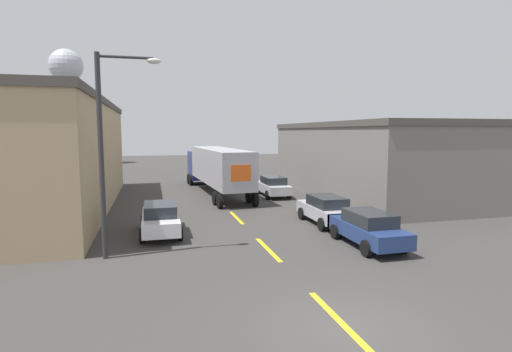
% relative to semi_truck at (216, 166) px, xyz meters
% --- Properties ---
extents(ground_plane, '(160.00, 160.00, 0.00)m').
position_rel_semi_truck_xyz_m(ground_plane, '(-0.34, -23.67, -2.25)').
color(ground_plane, '#3D3A38').
extents(road_centerline, '(0.20, 16.86, 0.01)m').
position_rel_semi_truck_xyz_m(road_centerline, '(-0.34, -16.47, -2.25)').
color(road_centerline, yellow).
rests_on(road_centerline, ground_plane).
extents(warehouse_left, '(11.11, 23.57, 7.13)m').
position_rel_semi_truck_xyz_m(warehouse_left, '(-13.28, -4.22, 1.32)').
color(warehouse_left, tan).
rests_on(warehouse_left, ground_plane).
extents(warehouse_right, '(9.55, 19.38, 5.79)m').
position_rel_semi_truck_xyz_m(warehouse_right, '(11.82, -4.15, 0.65)').
color(warehouse_right, slate).
rests_on(warehouse_right, ground_plane).
extents(semi_truck, '(3.60, 15.41, 3.73)m').
position_rel_semi_truck_xyz_m(semi_truck, '(0.00, 0.00, 0.00)').
color(semi_truck, navy).
rests_on(semi_truck, ground_plane).
extents(parked_car_right_far, '(1.94, 4.60, 1.57)m').
position_rel_semi_truck_xyz_m(parked_car_right_far, '(4.09, -2.79, -1.43)').
color(parked_car_right_far, silver).
rests_on(parked_car_right_far, ground_plane).
extents(parked_car_left_far, '(1.94, 4.60, 1.57)m').
position_rel_semi_truck_xyz_m(parked_car_left_far, '(-4.77, -12.71, -1.43)').
color(parked_car_left_far, silver).
rests_on(parked_car_left_far, ground_plane).
extents(parked_car_right_near, '(1.94, 4.60, 1.57)m').
position_rel_semi_truck_xyz_m(parked_car_right_near, '(4.09, -17.07, -1.43)').
color(parked_car_right_near, navy).
rests_on(parked_car_right_near, ground_plane).
extents(parked_car_right_mid, '(1.94, 4.60, 1.57)m').
position_rel_semi_truck_xyz_m(parked_car_right_mid, '(4.09, -12.70, -1.43)').
color(parked_car_right_mid, '#B2B2B7').
rests_on(parked_car_right_mid, ground_plane).
extents(water_tower, '(5.06, 5.06, 17.79)m').
position_rel_semi_truck_xyz_m(water_tower, '(-17.52, 35.89, 12.74)').
color(water_tower, '#47474C').
rests_on(water_tower, ground_plane).
extents(street_lamp, '(2.47, 0.32, 8.07)m').
position_rel_semi_truck_xyz_m(street_lamp, '(-6.72, -16.01, 2.42)').
color(street_lamp, '#2D2D30').
rests_on(street_lamp, ground_plane).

